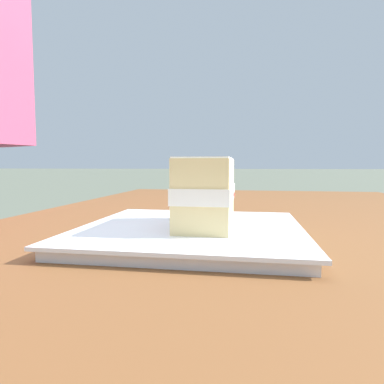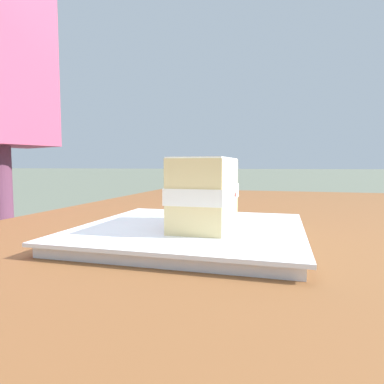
{
  "view_description": "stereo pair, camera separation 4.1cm",
  "coord_description": "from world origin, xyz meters",
  "views": [
    {
      "loc": [
        -0.38,
        0.02,
        0.8
      ],
      "look_at": [
        0.03,
        0.08,
        0.77
      ],
      "focal_mm": 30.85,
      "sensor_mm": 36.0,
      "label": 1
    },
    {
      "loc": [
        -0.37,
        -0.02,
        0.8
      ],
      "look_at": [
        0.03,
        0.08,
        0.77
      ],
      "focal_mm": 30.85,
      "sensor_mm": 36.0,
      "label": 2
    }
  ],
  "objects": [
    {
      "name": "dessert_fork",
      "position": [
        0.19,
        0.12,
        0.72
      ],
      "size": [
        0.16,
        0.1,
        0.01
      ],
      "color": "silver",
      "rests_on": "patio_table"
    },
    {
      "name": "dessert_plate",
      "position": [
        0.03,
        0.08,
        0.72
      ],
      "size": [
        0.27,
        0.27,
        0.02
      ],
      "color": "white",
      "rests_on": "patio_table"
    },
    {
      "name": "cake_slice",
      "position": [
        0.02,
        0.07,
        0.77
      ],
      "size": [
        0.13,
        0.07,
        0.08
      ],
      "color": "#EAD18C",
      "rests_on": "dessert_plate"
    },
    {
      "name": "patio_table",
      "position": [
        0.0,
        0.0,
        0.63
      ],
      "size": [
        1.69,
        0.86,
        0.71
      ],
      "color": "brown",
      "rests_on": "ground"
    }
  ]
}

